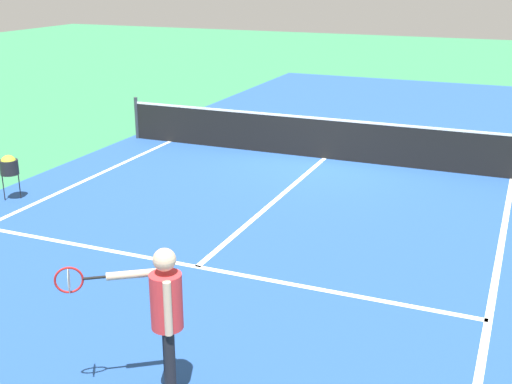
{
  "coord_description": "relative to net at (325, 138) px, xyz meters",
  "views": [
    {
      "loc": [
        4.26,
        -14.33,
        4.2
      ],
      "look_at": [
        0.61,
        -5.59,
        1.0
      ],
      "focal_mm": 46.61,
      "sensor_mm": 36.0,
      "label": 1
    }
  ],
  "objects": [
    {
      "name": "line_service_near",
      "position": [
        0.0,
        -6.4,
        -0.49
      ],
      "size": [
        8.22,
        0.1,
        0.01
      ],
      "primitive_type": "cube",
      "color": "white",
      "rests_on": "ground_plane"
    },
    {
      "name": "line_sideline_right",
      "position": [
        4.11,
        -5.95,
        -0.49
      ],
      "size": [
        0.1,
        11.89,
        0.01
      ],
      "primitive_type": "cube",
      "color": "white",
      "rests_on": "ground_plane"
    },
    {
      "name": "court_surface_inbounds",
      "position": [
        0.0,
        0.0,
        -0.49
      ],
      "size": [
        10.62,
        24.4,
        0.0
      ],
      "primitive_type": "cube",
      "color": "#234C93",
      "rests_on": "ground_plane"
    },
    {
      "name": "net",
      "position": [
        0.0,
        0.0,
        0.0
      ],
      "size": [
        10.22,
        0.09,
        1.07
      ],
      "color": "#33383D",
      "rests_on": "ground_plane"
    },
    {
      "name": "player_near",
      "position": [
        1.18,
        -9.33,
        0.55
      ],
      "size": [
        1.13,
        0.66,
        1.67
      ],
      "color": "black",
      "rests_on": "ground_plane"
    },
    {
      "name": "line_sideline_left",
      "position": [
        -4.11,
        -5.95,
        -0.49
      ],
      "size": [
        0.1,
        11.89,
        0.01
      ],
      "primitive_type": "cube",
      "color": "white",
      "rests_on": "ground_plane"
    },
    {
      "name": "ball_hopper",
      "position": [
        -4.67,
        -5.05,
        0.18
      ],
      "size": [
        0.34,
        0.34,
        0.87
      ],
      "color": "black",
      "rests_on": "ground_plane"
    },
    {
      "name": "ground_plane",
      "position": [
        0.0,
        0.0,
        -0.49
      ],
      "size": [
        60.0,
        60.0,
        0.0
      ],
      "primitive_type": "plane",
      "color": "#337F51"
    },
    {
      "name": "line_center_service",
      "position": [
        0.0,
        -3.2,
        -0.49
      ],
      "size": [
        0.1,
        6.4,
        0.01
      ],
      "primitive_type": "cube",
      "color": "white",
      "rests_on": "ground_plane"
    }
  ]
}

